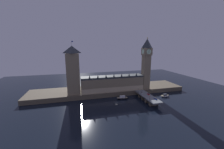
{
  "coord_description": "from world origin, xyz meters",
  "views": [
    {
      "loc": [
        -44.37,
        -148.59,
        66.15
      ],
      "look_at": [
        -0.06,
        20.0,
        30.36
      ],
      "focal_mm": 22.0,
      "sensor_mm": 36.0,
      "label": 1
    }
  ],
  "objects": [
    {
      "name": "parliament_hall",
      "position": [
        3.09,
        28.72,
        16.27
      ],
      "size": [
        85.46,
        16.79,
        24.46
      ],
      "color": "#7F7056",
      "rests_on": "embankment"
    },
    {
      "name": "car_southbound_trail",
      "position": [
        41.51,
        -1.97,
        7.33
      ],
      "size": [
        1.9,
        4.44,
        1.56
      ],
      "color": "red",
      "rests_on": "bridge"
    },
    {
      "name": "car_southbound_lead",
      "position": [
        41.51,
        -17.66,
        7.23
      ],
      "size": [
        1.86,
        4.34,
        1.35
      ],
      "color": "navy",
      "rests_on": "bridge"
    },
    {
      "name": "ground_plane",
      "position": [
        0.0,
        0.0,
        0.0
      ],
      "size": [
        400.0,
        400.0,
        0.0
      ],
      "primitive_type": "plane",
      "color": "black"
    },
    {
      "name": "victoria_tower",
      "position": [
        -48.73,
        29.47,
        36.68
      ],
      "size": [
        16.25,
        16.25,
        66.91
      ],
      "color": "#7F7056",
      "rests_on": "embankment"
    },
    {
      "name": "bridge",
      "position": [
        38.75,
        -5.0,
        4.36
      ],
      "size": [
        12.52,
        46.0,
        6.6
      ],
      "color": "slate",
      "rests_on": "ground_plane"
    },
    {
      "name": "street_lamp_far",
      "position": [
        32.85,
        9.72,
        11.18
      ],
      "size": [
        1.34,
        0.6,
        7.33
      ],
      "color": "#2D3333",
      "rests_on": "bridge"
    },
    {
      "name": "boat_downstream",
      "position": [
        68.73,
        2.36,
        1.32
      ],
      "size": [
        12.45,
        6.34,
        3.61
      ],
      "color": "white",
      "rests_on": "ground_plane"
    },
    {
      "name": "car_northbound_lead",
      "position": [
        36.0,
        5.98,
        7.23
      ],
      "size": [
        2.09,
        3.8,
        1.33
      ],
      "color": "silver",
      "rests_on": "bridge"
    },
    {
      "name": "clock_tower",
      "position": [
        51.8,
        26.35,
        44.1
      ],
      "size": [
        11.94,
        12.05,
        72.11
      ],
      "color": "#7F7056",
      "rests_on": "embankment"
    },
    {
      "name": "street_lamp_mid",
      "position": [
        44.66,
        -5.0,
        11.0
      ],
      "size": [
        1.34,
        0.6,
        7.03
      ],
      "color": "#2D3333",
      "rests_on": "bridge"
    },
    {
      "name": "pedestrian_far_rail",
      "position": [
        33.25,
        8.51,
        7.48
      ],
      "size": [
        0.38,
        0.38,
        1.66
      ],
      "color": "black",
      "rests_on": "bridge"
    },
    {
      "name": "street_lamp_near",
      "position": [
        32.85,
        -19.72,
        10.34
      ],
      "size": [
        1.34,
        0.6,
        5.97
      ],
      "color": "#2D3333",
      "rests_on": "bridge"
    },
    {
      "name": "pedestrian_mid_walk",
      "position": [
        44.26,
        -7.43,
        7.55
      ],
      "size": [
        0.38,
        0.38,
        1.78
      ],
      "color": "black",
      "rests_on": "bridge"
    },
    {
      "name": "boat_upstream",
      "position": [
        10.43,
        7.94,
        1.7
      ],
      "size": [
        15.11,
        5.44,
        4.66
      ],
      "color": "#28282D",
      "rests_on": "ground_plane"
    },
    {
      "name": "embankment",
      "position": [
        0.0,
        39.0,
        3.04
      ],
      "size": [
        220.0,
        42.0,
        6.07
      ],
      "color": "brown",
      "rests_on": "ground_plane"
    }
  ]
}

